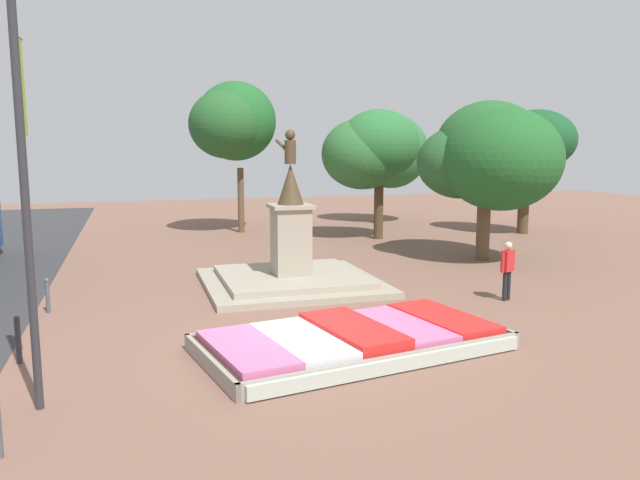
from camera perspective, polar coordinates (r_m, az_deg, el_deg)
ground_plane at (r=14.07m, az=-1.99°, el=-9.81°), size 79.77×79.77×0.00m
flower_planter at (r=13.89m, az=3.11°, el=-9.09°), size 7.12×4.54×0.55m
statue_monument at (r=19.99m, az=-2.67°, el=-2.17°), size 5.48×5.48×4.94m
banner_pole at (r=11.24m, az=-25.33°, el=3.60°), size 0.14×0.67×6.85m
pedestrian_with_handbag at (r=18.78m, az=16.76°, el=-2.33°), size 0.53×0.36×1.72m
kerb_bollard_mid_b at (r=14.36m, az=-25.88°, el=-8.11°), size 0.13×0.13×1.01m
kerb_bollard_north at (r=18.27m, az=-23.64°, el=-4.61°), size 0.12×0.12×0.95m
park_tree_far_left at (r=32.64m, az=-7.99°, el=10.50°), size 4.50×4.92×7.70m
park_tree_behind_statue at (r=33.08m, az=18.23°, el=8.45°), size 4.15×5.08×6.21m
park_tree_far_right at (r=25.01m, az=15.21°, el=7.44°), size 4.88×5.58×6.18m
park_tree_street_side at (r=36.69m, az=6.04°, el=8.03°), size 4.76×4.35×6.23m
park_tree_mid_canopy at (r=29.84m, az=4.61°, el=8.23°), size 4.56×4.13×6.14m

